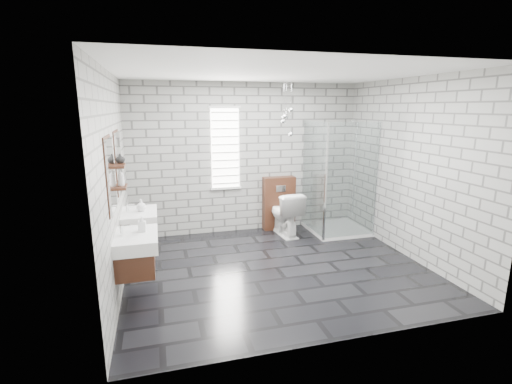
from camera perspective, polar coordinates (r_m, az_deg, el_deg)
name	(u,v)px	position (r m, az deg, el deg)	size (l,w,h in m)	color
floor	(277,268)	(5.48, 3.24, -11.66)	(4.20, 3.60, 0.02)	black
ceiling	(280,72)	(5.00, 3.65, 17.99)	(4.20, 3.60, 0.02)	white
wall_back	(247,159)	(6.78, -1.43, 5.15)	(4.20, 0.02, 2.70)	#9A9A95
wall_front	(342,211)	(3.44, 13.03, -2.85)	(4.20, 0.02, 2.70)	#9A9A95
wall_left	(114,184)	(4.84, -21.01, 1.14)	(0.02, 3.60, 2.70)	#9A9A95
wall_right	(411,169)	(6.07, 22.72, 3.23)	(0.02, 3.60, 2.70)	#9A9A95
vanity_left	(133,242)	(4.51, -18.41, -7.33)	(0.47, 0.70, 1.57)	#462415
vanity_right	(137,218)	(5.44, -17.89, -3.83)	(0.47, 0.70, 1.57)	#462415
shelf_lower	(121,187)	(4.79, -20.09, 0.73)	(0.14, 0.30, 0.03)	#462415
shelf_upper	(119,166)	(4.74, -20.33, 3.80)	(0.14, 0.30, 0.03)	#462415
window	(225,148)	(6.65, -4.76, 6.69)	(0.56, 0.05, 1.48)	white
cistern_panel	(279,203)	(7.01, 3.53, -1.71)	(0.60, 0.20, 1.00)	#462415
flush_plate	(281,189)	(6.84, 3.84, 0.51)	(0.18, 0.01, 0.12)	silver
shower_enclosure	(335,206)	(6.89, 12.10, -2.20)	(1.00, 1.00, 2.03)	white
pendant_cluster	(287,119)	(6.48, 4.78, 11.12)	(0.24, 0.26, 0.93)	silver
toilet	(285,213)	(6.70, 4.50, -3.27)	(0.45, 0.79, 0.80)	white
soap_bottle_a	(142,224)	(4.52, -17.14, -4.69)	(0.08, 0.09, 0.19)	#B2B2B2
soap_bottle_b	(141,205)	(5.40, -17.26, -1.96)	(0.13, 0.13, 0.17)	#B2B2B2
soap_bottle_c	(121,178)	(4.76, -20.08, 2.10)	(0.08, 0.08, 0.20)	#B2B2B2
vase	(120,158)	(4.84, -20.17, 4.87)	(0.11, 0.11, 0.12)	#B2B2B2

